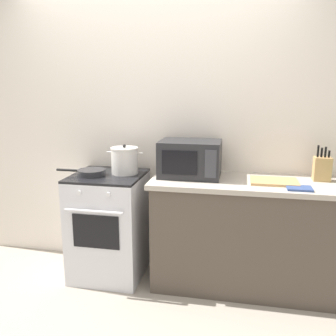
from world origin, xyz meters
The scene contains 11 objects.
ground_plane centered at (0.00, 0.00, 0.00)m, with size 10.00×10.00×0.00m, color #9E9384.
back_wall centered at (0.30, 0.97, 1.25)m, with size 4.40×0.10×2.50m, color silver.
lower_cabinet_right centered at (0.90, 0.62, 0.44)m, with size 1.64×0.56×0.88m, color #4C4238.
countertop_right centered at (0.90, 0.62, 0.90)m, with size 1.70×0.60×0.04m, color #ADA393.
stove centered at (-0.35, 0.60, 0.46)m, with size 0.60×0.64×0.92m.
stock_pot centered at (-0.21, 0.67, 1.03)m, with size 0.32×0.24×0.25m.
frying_pan centered at (-0.48, 0.55, 0.95)m, with size 0.43×0.23×0.05m.
microwave centered at (0.35, 0.68, 1.07)m, with size 0.50×0.37×0.30m.
cutting_board centered at (1.03, 0.60, 0.93)m, with size 0.36×0.26×0.02m, color tan.
knife_block centered at (1.40, 0.74, 1.02)m, with size 0.13×0.10×0.28m.
oven_mitt centered at (1.19, 0.44, 0.93)m, with size 0.18×0.14×0.02m, color #33477A.
Camera 1 is at (0.75, -2.27, 1.66)m, focal length 39.10 mm.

